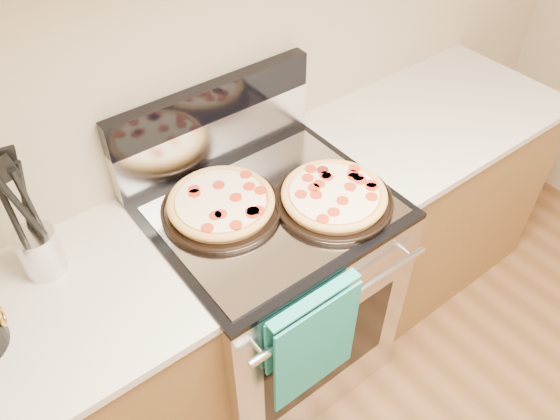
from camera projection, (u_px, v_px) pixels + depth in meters
wall_back at (200, 42)px, 1.68m from camera, size 4.00×0.00×4.00m
range_body at (271, 293)px, 2.11m from camera, size 0.76×0.68×0.90m
oven_window at (328, 354)px, 1.92m from camera, size 0.56×0.01×0.40m
cooktop at (269, 208)px, 1.79m from camera, size 0.76×0.68×0.02m
backsplash_lower at (216, 138)px, 1.89m from camera, size 0.76×0.06×0.18m
backsplash_upper at (212, 101)px, 1.79m from camera, size 0.76×0.06×0.12m
oven_handle at (344, 302)px, 1.65m from camera, size 0.70×0.03×0.03m
dish_towel at (312, 341)px, 1.67m from camera, size 0.32×0.05×0.42m
foil_sheet at (275, 210)px, 1.76m from camera, size 0.70×0.55×0.01m
cabinet_right at (420, 197)px, 2.52m from camera, size 1.00×0.62×0.88m
countertop_right at (440, 114)px, 2.20m from camera, size 1.02×0.64×0.03m
pepperoni_pizza_back at (221, 204)px, 1.74m from camera, size 0.44×0.44×0.05m
pepperoni_pizza_front at (334, 197)px, 1.76m from camera, size 0.44×0.44×0.05m
utensil_crock at (40, 252)px, 1.55m from camera, size 0.12×0.12×0.15m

